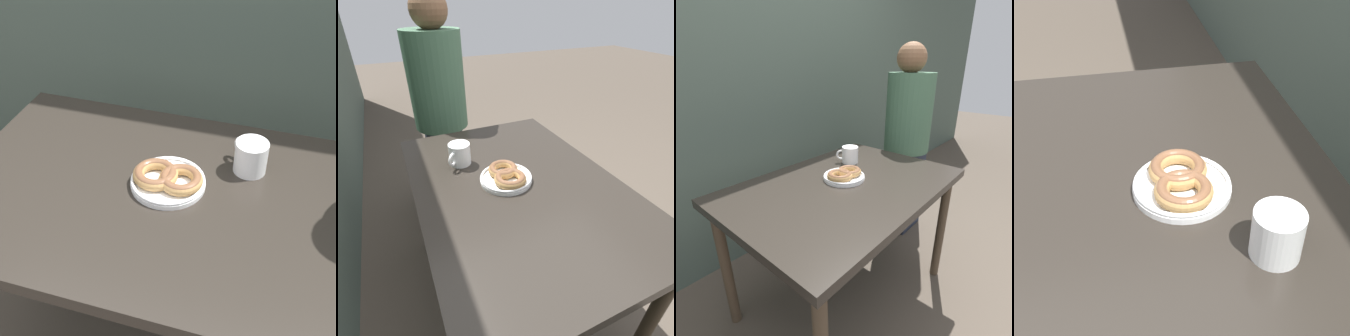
% 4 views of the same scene
% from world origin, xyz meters
% --- Properties ---
extents(ground_plane, '(14.00, 14.00, 0.00)m').
position_xyz_m(ground_plane, '(0.00, 0.00, 0.00)').
color(ground_plane, '#4C4238').
extents(dining_table, '(1.13, 0.78, 0.73)m').
position_xyz_m(dining_table, '(0.00, 0.33, 0.65)').
color(dining_table, '#28231E').
rests_on(dining_table, ground_plane).
extents(donut_plate, '(0.24, 0.21, 0.05)m').
position_xyz_m(donut_plate, '(0.03, 0.36, 0.75)').
color(donut_plate, white).
rests_on(donut_plate, dining_table).
extents(coffee_mug, '(0.11, 0.11, 0.10)m').
position_xyz_m(coffee_mug, '(0.23, 0.50, 0.78)').
color(coffee_mug, white).
rests_on(coffee_mug, dining_table).
extents(person_figure, '(0.33, 0.32, 1.41)m').
position_xyz_m(person_figure, '(0.85, 0.45, 0.75)').
color(person_figure, '#232838').
rests_on(person_figure, ground_plane).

